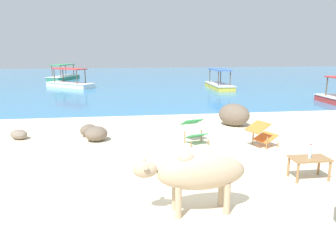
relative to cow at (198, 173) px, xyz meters
name	(u,v)px	position (x,y,z in m)	size (l,w,h in m)	color
sand_beach	(190,190)	(0.06, 0.87, -0.69)	(18.00, 14.00, 0.04)	beige
water_surface	(137,80)	(0.06, 22.87, -0.71)	(60.00, 36.00, 0.03)	teal
cow	(198,173)	(0.00, 0.00, 0.00)	(1.80, 0.57, 1.02)	tan
low_bench_table	(309,161)	(2.54, 1.03, -0.30)	(0.76, 0.45, 0.45)	olive
bottle	(310,152)	(2.52, 1.01, -0.10)	(0.07, 0.07, 0.30)	#A3C6D1
deck_chair_near	(262,133)	(2.51, 3.27, -0.29)	(0.91, 0.77, 0.68)	olive
deck_chair_far	(194,129)	(0.80, 3.90, -0.29)	(0.70, 0.87, 0.68)	olive
shore_rock_large	(96,134)	(-1.94, 4.45, -0.46)	(0.65, 0.62, 0.42)	#6B5B4C
shore_rock_medium	(234,115)	(2.59, 5.74, -0.29)	(1.09, 0.79, 0.76)	#6B5B4C
shore_rock_small	(89,130)	(-2.20, 5.01, -0.49)	(0.53, 0.42, 0.37)	#6B5B4C
shore_rock_flat	(19,134)	(-4.20, 4.96, -0.53)	(0.55, 0.40, 0.28)	gray
boat_yellow	(219,84)	(5.22, 16.25, -0.42)	(1.21, 3.69, 1.29)	gold
boat_white	(70,83)	(-4.75, 18.39, -0.42)	(3.59, 3.20, 1.29)	white
boat_green	(64,76)	(-6.18, 24.32, -0.42)	(2.37, 3.84, 1.29)	#338E66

